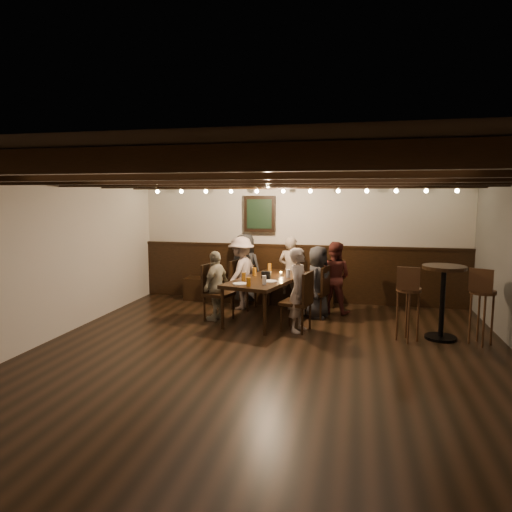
% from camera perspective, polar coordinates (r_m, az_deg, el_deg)
% --- Properties ---
extents(room, '(7.00, 7.00, 7.00)m').
position_cam_1_polar(room, '(7.92, 2.35, 0.05)').
color(room, black).
rests_on(room, ground).
extents(dining_table, '(1.28, 2.05, 0.71)m').
position_cam_1_polar(dining_table, '(7.81, 1.43, -3.18)').
color(dining_table, black).
rests_on(dining_table, floor).
extents(chair_left_near, '(0.50, 0.50, 0.90)m').
position_cam_1_polar(chair_left_near, '(8.59, -1.67, -4.76)').
color(chair_left_near, black).
rests_on(chair_left_near, floor).
extents(chair_left_far, '(0.53, 0.53, 0.96)m').
position_cam_1_polar(chair_left_far, '(7.82, -4.79, -5.87)').
color(chair_left_far, black).
rests_on(chair_left_far, floor).
extents(chair_right_near, '(0.50, 0.50, 0.90)m').
position_cam_1_polar(chair_right_near, '(8.03, 7.47, -5.68)').
color(chair_right_near, black).
rests_on(chair_right_near, floor).
extents(chair_right_far, '(0.52, 0.52, 0.94)m').
position_cam_1_polar(chair_right_far, '(7.21, 5.14, -7.08)').
color(chair_right_far, black).
rests_on(chair_right_far, floor).
extents(person_bench_left, '(0.76, 0.59, 1.37)m').
position_cam_1_polar(person_bench_left, '(8.99, -1.35, -1.55)').
color(person_bench_left, '#242426').
rests_on(person_bench_left, floor).
extents(person_bench_centre, '(0.55, 0.43, 1.34)m').
position_cam_1_polar(person_bench_centre, '(8.75, 4.33, -1.93)').
color(person_bench_centre, gray).
rests_on(person_bench_centre, floor).
extents(person_bench_right, '(0.73, 0.63, 1.30)m').
position_cam_1_polar(person_bench_right, '(8.33, 9.70, -2.65)').
color(person_bench_right, '#53221C').
rests_on(person_bench_right, floor).
extents(person_left_near, '(0.70, 0.97, 1.35)m').
position_cam_1_polar(person_left_near, '(8.53, -1.86, -2.11)').
color(person_left_near, gray).
rests_on(person_left_near, floor).
extents(person_left_far, '(0.45, 0.74, 1.19)m').
position_cam_1_polar(person_left_far, '(7.78, -5.00, -3.69)').
color(person_left_far, '#9D977D').
rests_on(person_left_far, floor).
extents(person_right_near, '(0.53, 0.69, 1.25)m').
position_cam_1_polar(person_right_near, '(7.95, 7.72, -3.25)').
color(person_right_near, '#232325').
rests_on(person_right_near, floor).
extents(person_right_far, '(0.42, 0.54, 1.31)m').
position_cam_1_polar(person_right_far, '(7.11, 5.40, -4.24)').
color(person_right_far, '#A29389').
rests_on(person_right_far, floor).
extents(pint_a, '(0.07, 0.07, 0.14)m').
position_cam_1_polar(pint_a, '(8.53, 1.71, -1.40)').
color(pint_a, '#BF7219').
rests_on(pint_a, dining_table).
extents(pint_b, '(0.07, 0.07, 0.14)m').
position_cam_1_polar(pint_b, '(8.28, 4.91, -1.69)').
color(pint_b, '#BF7219').
rests_on(pint_b, dining_table).
extents(pint_c, '(0.07, 0.07, 0.14)m').
position_cam_1_polar(pint_c, '(8.00, -0.21, -1.98)').
color(pint_c, '#BF7219').
rests_on(pint_c, dining_table).
extents(pint_d, '(0.07, 0.07, 0.14)m').
position_cam_1_polar(pint_d, '(7.85, 4.04, -2.19)').
color(pint_d, silver).
rests_on(pint_d, dining_table).
extents(pint_e, '(0.07, 0.07, 0.14)m').
position_cam_1_polar(pint_e, '(7.48, -1.55, -2.64)').
color(pint_e, '#BF7219').
rests_on(pint_e, dining_table).
extents(pint_f, '(0.07, 0.07, 0.14)m').
position_cam_1_polar(pint_f, '(7.21, 1.04, -3.02)').
color(pint_f, silver).
rests_on(pint_f, dining_table).
extents(pint_g, '(0.07, 0.07, 0.14)m').
position_cam_1_polar(pint_g, '(7.06, -0.93, -3.26)').
color(pint_g, '#BF7219').
rests_on(pint_g, dining_table).
extents(plate_near, '(0.24, 0.24, 0.01)m').
position_cam_1_polar(plate_near, '(7.25, -1.98, -3.48)').
color(plate_near, white).
rests_on(plate_near, dining_table).
extents(plate_far, '(0.24, 0.24, 0.01)m').
position_cam_1_polar(plate_far, '(7.45, 1.72, -3.17)').
color(plate_far, white).
rests_on(plate_far, dining_table).
extents(condiment_caddy, '(0.15, 0.10, 0.12)m').
position_cam_1_polar(condiment_caddy, '(7.74, 1.28, -2.38)').
color(condiment_caddy, black).
rests_on(condiment_caddy, dining_table).
extents(candle, '(0.05, 0.05, 0.05)m').
position_cam_1_polar(candle, '(8.01, 3.12, -2.30)').
color(candle, beige).
rests_on(candle, dining_table).
extents(high_top_table, '(0.62, 0.62, 1.10)m').
position_cam_1_polar(high_top_table, '(7.21, 22.33, -4.09)').
color(high_top_table, black).
rests_on(high_top_table, floor).
extents(bar_stool_left, '(0.36, 0.38, 1.11)m').
position_cam_1_polar(bar_stool_left, '(7.00, 18.42, -6.80)').
color(bar_stool_left, '#321C0F').
rests_on(bar_stool_left, floor).
extents(bar_stool_right, '(0.39, 0.40, 1.11)m').
position_cam_1_polar(bar_stool_right, '(7.23, 26.33, -6.76)').
color(bar_stool_right, '#321C0F').
rests_on(bar_stool_right, floor).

